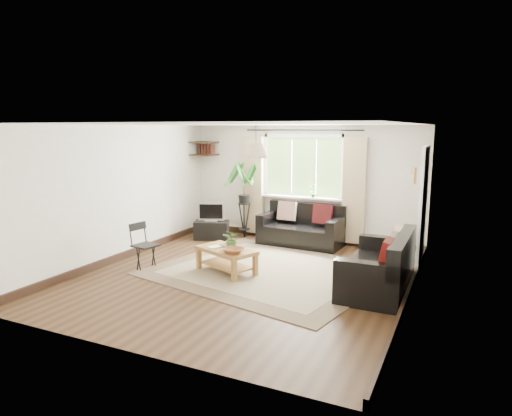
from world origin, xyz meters
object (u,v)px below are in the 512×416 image
at_px(tv_stand, 212,230).
at_px(sofa_right, 377,263).
at_px(sofa_back, 301,226).
at_px(coffee_table, 226,261).
at_px(palm_stand, 244,200).
at_px(folding_chair, 146,246).

bearing_deg(tv_stand, sofa_right, -45.06).
distance_m(sofa_back, coffee_table, 2.29).
bearing_deg(palm_stand, sofa_right, -33.16).
bearing_deg(coffee_table, sofa_back, 77.32).
bearing_deg(tv_stand, coffee_table, -74.80).
distance_m(palm_stand, folding_chair, 2.77).
distance_m(sofa_right, palm_stand, 3.85).
height_order(coffee_table, palm_stand, palm_stand).
bearing_deg(palm_stand, coffee_table, -70.42).
bearing_deg(tv_stand, palm_stand, 14.74).
bearing_deg(coffee_table, tv_stand, 126.35).
height_order(sofa_right, folding_chair, sofa_right).
relative_size(palm_stand, folding_chair, 2.13).
xyz_separation_m(coffee_table, folding_chair, (-1.35, -0.36, 0.18)).
bearing_deg(sofa_right, folding_chair, -80.67).
relative_size(sofa_back, tv_stand, 2.33).
xyz_separation_m(sofa_back, coffee_table, (-0.50, -2.23, -0.18)).
relative_size(sofa_right, coffee_table, 1.71).
height_order(sofa_right, tv_stand, sofa_right).
bearing_deg(folding_chair, palm_stand, -0.35).
height_order(sofa_back, sofa_right, sofa_right).
bearing_deg(palm_stand, sofa_back, -4.15).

